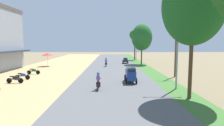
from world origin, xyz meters
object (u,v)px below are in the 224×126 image
Objects in this scene: utility_pole_near at (176,43)px; motorbike_ahead_second at (106,62)px; motorbike_foreground_rider at (98,81)px; parked_motorbike_sixth at (23,75)px; vendor_umbrella at (48,54)px; streetlamp_mid at (136,43)px; median_tree_second at (193,6)px; parked_motorbike_fifth at (15,79)px; car_sedan_charcoal at (125,60)px; parked_motorbike_seventh at (34,71)px; median_tree_fourth at (135,35)px; car_van_blue at (131,74)px; median_tree_third at (142,37)px; streetlamp_near at (178,42)px.

motorbike_ahead_second is (-9.20, 10.32, -3.53)m from utility_pole_near.
motorbike_ahead_second is (0.27, 17.33, 0.00)m from motorbike_foreground_rider.
utility_pole_near is 4.67× the size of motorbike_ahead_second.
parked_motorbike_sixth is 0.21× the size of utility_pole_near.
vendor_umbrella is 0.34× the size of streetlamp_mid.
streetlamp_mid is (0.00, 31.06, -2.73)m from median_tree_second.
parked_motorbike_fifth is 0.80× the size of car_sedan_charcoal.
median_tree_fourth is (16.93, 23.10, 5.93)m from parked_motorbike_seventh.
vendor_umbrella is 20.86m from streetlamp_mid.
car_sedan_charcoal is 1.26× the size of motorbike_ahead_second.
median_tree_second reaches higher than car_van_blue.
car_van_blue is (-4.11, -17.83, -4.51)m from median_tree_third.
streetlamp_mid is 3.09× the size of car_van_blue.
median_tree_second is 4.44× the size of car_sedan_charcoal.
median_tree_third is 22.77m from motorbike_foreground_rider.
parked_motorbike_seventh is at bearing -144.08° from median_tree_third.
motorbike_foreground_rider is (-7.39, -31.83, -5.63)m from median_tree_fourth.
car_van_blue reaches higher than motorbike_ahead_second.
median_tree_second is 23.73m from median_tree_third.
utility_pole_near is at bearing 72.03° from streetlamp_near.
parked_motorbike_fifth is 0.23× the size of median_tree_fourth.
vendor_umbrella is (-1.54, 15.11, 1.75)m from parked_motorbike_fifth.
utility_pole_near is at bearing -48.29° from motorbike_ahead_second.
motorbike_foreground_rider is (-9.47, -7.01, -3.53)m from utility_pole_near.
parked_motorbike_fifth is at bearing -123.17° from motorbike_ahead_second.
median_tree_third is 4.52× the size of motorbike_ahead_second.
car_sedan_charcoal is at bearing 55.86° from parked_motorbike_fifth.
vendor_umbrella is at bearing 96.13° from parked_motorbike_sixth.
median_tree_second reaches higher than parked_motorbike_sixth.
median_tree_third is 7.48m from streetlamp_mid.
parked_motorbike_fifth is 1.00× the size of motorbike_foreground_rider.
median_tree_second is at bearing -83.12° from car_sedan_charcoal.
parked_motorbike_fifth is 0.21× the size of utility_pole_near.
median_tree_second reaches higher than median_tree_third.
utility_pole_near reaches higher than car_sedan_charcoal.
vendor_umbrella is at bearing 151.34° from utility_pole_near.
parked_motorbike_sixth is 19.37m from median_tree_second.
parked_motorbike_seventh is 1.00× the size of motorbike_ahead_second.
median_tree_third is 1.09× the size of streetlamp_mid.
parked_motorbike_sixth is at bearing -125.22° from streetlamp_mid.
median_tree_second is at bearing -34.09° from parked_motorbike_seventh.
car_van_blue is (-4.09, -28.65, -5.46)m from median_tree_fourth.
car_sedan_charcoal is (-3.17, 1.66, -4.80)m from median_tree_third.
parked_motorbike_sixth is 15.67m from motorbike_ahead_second.
vendor_umbrella is at bearing -170.65° from median_tree_third.
vendor_umbrella is 20.44m from car_van_blue.
parked_motorbike_sixth is 29.00m from streetlamp_mid.
motorbike_ahead_second is at bearing -116.15° from median_tree_fourth.
streetlamp_mid is 7.44m from car_sedan_charcoal.
utility_pole_near reaches higher than median_tree_fourth.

